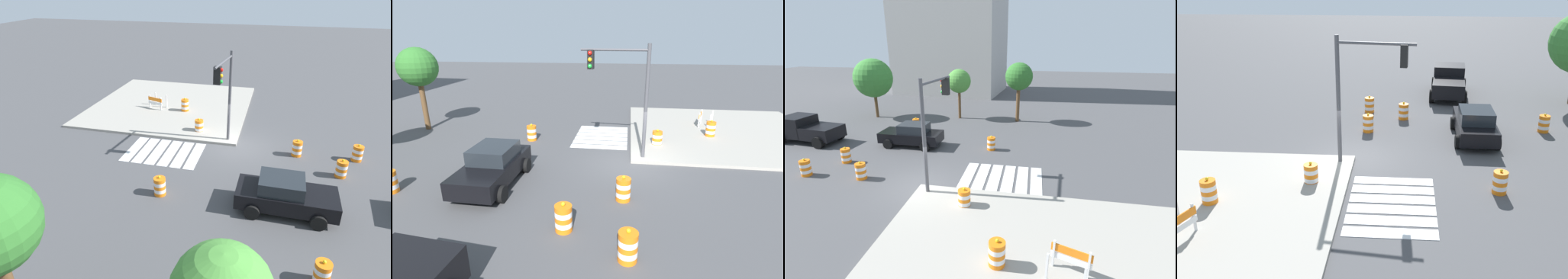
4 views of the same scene
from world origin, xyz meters
The scene contains 17 objects.
ground_plane centered at (0.00, 0.00, 0.00)m, with size 120.00×120.00×0.00m, color #474749.
crosswalk_stripes centered at (4.00, 1.80, 0.01)m, with size 4.35×3.20×0.02m.
sports_car centered at (-2.89, 5.72, 0.81)m, with size 4.32×2.19×1.63m.
pickup_truck centered at (-11.02, 5.11, 0.97)m, with size 5.31×2.74×1.92m.
traffic_barrel_near_corner centered at (-3.54, 0.29, 0.45)m, with size 0.56×0.56×1.02m.
traffic_barrel_crosswalk_end centered at (2.79, 5.91, 0.45)m, with size 0.56×0.56×1.02m.
traffic_barrel_median_near centered at (-5.71, 2.13, 0.45)m, with size 0.56×0.56×1.02m.
traffic_barrel_median_far centered at (-4.18, 9.51, 0.45)m, with size 0.56×0.56×1.02m.
traffic_barrel_far_curb centered at (-6.81, 0.10, 0.45)m, with size 0.56×0.56×1.02m.
traffic_barrel_lane_center centered at (2.67, -1.46, 0.45)m, with size 0.56×0.56×1.02m.
traffic_barrel_on_sidewalk centered at (4.58, -4.81, 0.60)m, with size 0.56×0.56×1.02m.
construction_barricade centered at (6.87, -4.84, 0.72)m, with size 1.42×1.14×1.00m.
traffic_light_pole centered at (0.71, 0.53, 3.91)m, with size 0.57×3.28×5.50m.
street_tree_streetside_near centered at (-1.45, 13.73, 3.52)m, with size 2.21×2.21×4.66m.
street_tree_streetside_mid centered at (4.10, 13.61, 4.06)m, with size 2.45×2.45×5.35m.
street_tree_streetside_far centered at (-9.52, 12.64, 3.78)m, with size 3.62×3.62×5.59m.
office_building_far centered at (-6.28, 28.40, 12.12)m, with size 14.00×10.00×24.25m, color #B2ADA8.
Camera 3 is at (5.43, -12.36, 7.22)m, focal length 26.26 mm.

